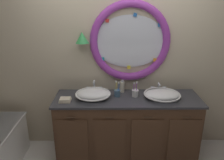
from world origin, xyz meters
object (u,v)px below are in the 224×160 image
at_px(soap_dispenser, 122,87).
at_px(folded_hand_towel, 65,100).
at_px(sink_basin_left, 93,94).
at_px(sink_basin_right, 162,94).
at_px(toothbrush_holder_left, 117,93).
at_px(toothbrush_holder_right, 135,93).

distance_m(soap_dispenser, folded_hand_towel, 0.79).
bearing_deg(soap_dispenser, sink_basin_left, -151.04).
bearing_deg(sink_basin_left, sink_basin_right, -0.00).
xyz_separation_m(sink_basin_left, sink_basin_right, (0.89, -0.00, -0.01)).
bearing_deg(toothbrush_holder_left, sink_basin_left, -167.86).
relative_size(toothbrush_holder_right, soap_dispenser, 1.18).
xyz_separation_m(sink_basin_right, toothbrush_holder_right, (-0.34, 0.06, -0.00)).
height_order(sink_basin_right, soap_dispenser, soap_dispenser).
distance_m(toothbrush_holder_left, toothbrush_holder_right, 0.24).
bearing_deg(toothbrush_holder_left, sink_basin_right, -6.66).
height_order(sink_basin_left, soap_dispenser, soap_dispenser).
xyz_separation_m(sink_basin_right, toothbrush_holder_left, (-0.57, 0.07, -0.00)).
bearing_deg(toothbrush_holder_left, toothbrush_holder_right, -1.90).
xyz_separation_m(sink_basin_right, folded_hand_towel, (-1.23, -0.09, -0.03)).
xyz_separation_m(toothbrush_holder_left, folded_hand_towel, (-0.65, -0.16, -0.03)).
relative_size(toothbrush_holder_left, folded_hand_towel, 1.55).
distance_m(toothbrush_holder_right, folded_hand_towel, 0.90).
relative_size(toothbrush_holder_left, soap_dispenser, 1.23).
distance_m(sink_basin_right, folded_hand_towel, 1.23).
relative_size(sink_basin_left, sink_basin_right, 0.97).
xyz_separation_m(soap_dispenser, folded_hand_towel, (-0.73, -0.30, -0.06)).
bearing_deg(folded_hand_towel, toothbrush_holder_left, 13.45).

